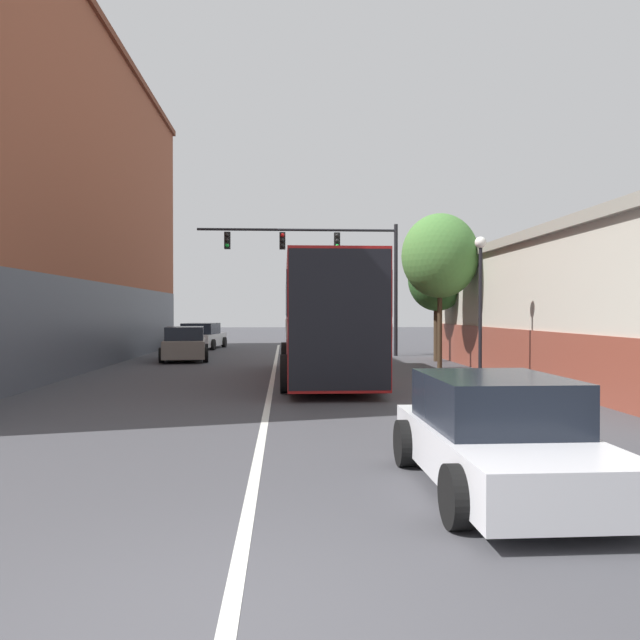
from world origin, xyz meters
The scene contains 11 objects.
ground_plane centered at (0.00, 0.00, 0.00)m, with size 160.00×160.00×0.00m, color #424247.
lane_center_line centered at (0.00, 14.62, 0.00)m, with size 0.14×41.24×0.01m.
building_left_brick centered at (-10.20, 20.45, 6.74)m, with size 7.74×29.00×13.26m.
bus centered at (1.64, 15.12, 2.02)m, with size 2.78×10.23×3.62m.
hatchback_foreground centered at (2.91, 3.06, 0.63)m, with size 2.01×3.98×1.33m.
parked_car_left_near centered at (-4.33, 31.55, 0.68)m, with size 2.54×4.70×1.46m.
parked_car_left_mid centered at (-3.93, 23.05, 0.69)m, with size 2.38×4.60×1.46m.
traffic_signal_gantry centered at (2.43, 25.22, 4.72)m, with size 9.46×0.36×6.26m.
street_lamp centered at (5.85, 12.97, 2.49)m, with size 0.32×0.32×4.20m.
street_tree_near centered at (6.83, 21.91, 3.46)m, with size 2.46×2.22×4.84m.
street_tree_far centered at (6.17, 18.78, 4.18)m, with size 2.87×2.58×5.77m.
Camera 1 is at (0.38, -4.17, 2.10)m, focal length 35.00 mm.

